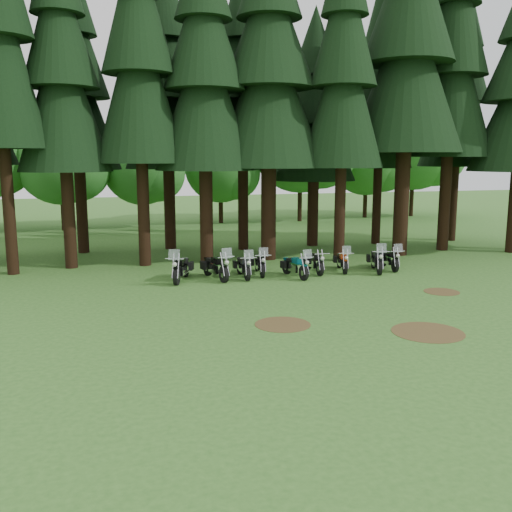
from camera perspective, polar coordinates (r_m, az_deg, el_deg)
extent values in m
plane|color=#326622|center=(21.21, 8.66, -4.65)|extent=(120.00, 120.00, 0.00)
cylinder|color=black|center=(27.92, -23.54, 5.17)|extent=(0.52, 0.52, 6.77)
cylinder|color=black|center=(28.59, -18.23, 4.33)|extent=(0.58, 0.58, 5.53)
cone|color=black|center=(28.61, -18.82, 14.94)|extent=(4.32, 4.32, 6.91)
cone|color=black|center=(29.11, -19.20, 21.34)|extent=(3.46, 3.46, 5.83)
cylinder|color=black|center=(28.33, -11.20, 5.06)|extent=(0.58, 0.58, 5.99)
cone|color=black|center=(28.45, -11.60, 16.65)|extent=(4.32, 4.32, 7.49)
cone|color=black|center=(29.09, -11.86, 23.57)|extent=(3.45, 3.45, 6.32)
cylinder|color=black|center=(28.67, -5.00, 4.84)|extent=(0.66, 0.66, 5.57)
cone|color=black|center=(28.70, -5.17, 15.51)|extent=(4.95, 4.95, 6.96)
cone|color=black|center=(29.21, -5.27, 21.93)|extent=(3.96, 3.96, 5.87)
cylinder|color=black|center=(29.50, 1.26, 5.14)|extent=(0.77, 0.77, 5.70)
cone|color=black|center=(29.56, 1.30, 15.75)|extent=(5.81, 5.81, 7.12)
cone|color=black|center=(30.09, 1.33, 22.13)|extent=(4.65, 4.65, 6.01)
cylinder|color=black|center=(29.37, 8.40, 5.03)|extent=(0.55, 0.55, 5.71)
cone|color=black|center=(29.43, 8.68, 15.70)|extent=(4.15, 4.15, 7.14)
cone|color=black|center=(29.97, 8.86, 22.12)|extent=(3.32, 3.32, 6.03)
cylinder|color=black|center=(31.80, 14.37, 6.01)|extent=(0.80, 0.80, 6.62)
cone|color=black|center=(32.04, 14.88, 17.39)|extent=(5.98, 5.98, 8.27)
cylinder|color=black|center=(34.26, 18.38, 5.85)|extent=(0.64, 0.64, 6.35)
cone|color=black|center=(34.42, 18.95, 15.99)|extent=(4.79, 4.79, 7.93)
cone|color=black|center=(35.05, 19.32, 22.08)|extent=(3.84, 3.84, 6.70)
cylinder|color=black|center=(33.08, -17.06, 5.08)|extent=(0.60, 0.60, 5.53)
cone|color=black|center=(33.10, -17.54, 14.24)|extent=(4.52, 4.52, 6.91)
cone|color=black|center=(33.54, -17.84, 19.80)|extent=(3.62, 3.62, 5.83)
cylinder|color=black|center=(33.41, -8.64, 5.46)|extent=(0.65, 0.65, 5.55)
cone|color=black|center=(33.43, -8.88, 14.60)|extent=(4.85, 4.85, 6.94)
cone|color=black|center=(33.87, -9.04, 20.13)|extent=(3.88, 3.88, 5.86)
cylinder|color=black|center=(32.74, -1.30, 5.46)|extent=(0.58, 0.58, 5.52)
cone|color=black|center=(32.76, -1.33, 14.72)|extent=(4.35, 4.35, 6.90)
cone|color=black|center=(33.20, -1.36, 20.33)|extent=(3.48, 3.48, 5.83)
cylinder|color=black|center=(34.44, 5.71, 4.94)|extent=(0.66, 0.66, 4.70)
cone|color=black|center=(34.35, 5.84, 12.44)|extent=(4.94, 4.94, 5.87)
cone|color=black|center=(34.59, 5.92, 17.03)|extent=(3.95, 3.95, 4.96)
cone|color=black|center=(34.93, 5.99, 20.62)|extent=(2.77, 2.77, 3.91)
cylinder|color=black|center=(35.75, 12.01, 5.65)|extent=(0.53, 0.53, 5.56)
cone|color=black|center=(35.77, 12.32, 14.20)|extent=(3.94, 3.94, 6.95)
cone|color=black|center=(36.18, 12.52, 19.38)|extent=(3.15, 3.15, 5.87)
cone|color=black|center=(36.71, 12.69, 23.40)|extent=(2.21, 2.21, 4.64)
cylinder|color=black|center=(38.45, 19.08, 5.67)|extent=(0.61, 0.61, 5.65)
cone|color=black|center=(38.48, 19.54, 13.73)|extent=(4.59, 4.59, 7.06)
cone|color=black|center=(38.88, 19.84, 18.63)|extent=(3.67, 3.67, 5.96)
cone|color=black|center=(39.40, 20.08, 22.43)|extent=(2.57, 2.57, 4.71)
cylinder|color=black|center=(43.83, -18.70, 4.27)|extent=(0.36, 0.36, 2.80)
sphere|color=#266C23|center=(43.66, -18.97, 9.15)|extent=(6.53, 6.53, 6.53)
sphere|color=#266C23|center=(42.88, -17.46, 8.35)|extent=(4.67, 4.67, 4.67)
cylinder|color=black|center=(44.28, -11.21, 4.49)|extent=(0.36, 0.36, 2.55)
sphere|color=#266C23|center=(44.10, -11.36, 8.89)|extent=(5.95, 5.95, 5.95)
sphere|color=#266C23|center=(43.54, -9.91, 8.15)|extent=(4.25, 4.25, 4.25)
cylinder|color=black|center=(46.40, -3.54, 4.85)|extent=(0.36, 0.36, 2.47)
sphere|color=#266C23|center=(46.23, -3.58, 8.92)|extent=(5.76, 5.76, 5.76)
sphere|color=#266C23|center=(45.82, -2.18, 8.20)|extent=(4.12, 4.12, 4.12)
cylinder|color=black|center=(47.71, 4.40, 5.61)|extent=(0.36, 0.36, 3.52)
sphere|color=#266C23|center=(47.59, 4.48, 11.25)|extent=(8.21, 8.21, 8.21)
sphere|color=#266C23|center=(47.22, 6.49, 10.24)|extent=(5.87, 5.87, 5.87)
cylinder|color=black|center=(51.53, 10.86, 5.45)|extent=(0.36, 0.36, 2.94)
sphere|color=#266C23|center=(51.38, 11.00, 9.81)|extent=(6.86, 6.86, 6.86)
sphere|color=#266C23|center=(51.24, 12.56, 8.99)|extent=(4.90, 4.90, 4.90)
cylinder|color=black|center=(53.59, 15.30, 5.75)|extent=(0.36, 0.36, 3.52)
sphere|color=#266C23|center=(53.48, 15.53, 10.76)|extent=(8.20, 8.20, 8.20)
sphere|color=#266C23|center=(53.43, 17.33, 9.80)|extent=(5.86, 5.86, 5.86)
cylinder|color=#4C3D1E|center=(18.34, 2.68, -6.84)|extent=(1.80, 1.80, 0.01)
cylinder|color=#4C3D1E|center=(23.81, 18.07, -3.42)|extent=(1.40, 1.40, 0.01)
cylinder|color=#4C3D1E|center=(18.31, 16.80, -7.30)|extent=(2.20, 2.20, 0.01)
cylinder|color=black|center=(23.98, -7.94, -2.05)|extent=(0.42, 0.73, 0.73)
cylinder|color=black|center=(25.61, -7.03, -1.26)|extent=(0.42, 0.73, 0.73)
cube|color=silver|center=(24.83, -7.45, -1.39)|extent=(0.58, 0.83, 0.38)
cube|color=black|center=(24.51, -7.61, -0.60)|extent=(0.53, 0.69, 0.27)
cube|color=black|center=(25.01, -7.33, -0.49)|extent=(0.53, 0.69, 0.13)
cube|color=silver|center=(23.48, -8.19, 0.14)|extent=(0.48, 0.30, 0.44)
cylinder|color=black|center=(24.27, -3.24, -1.84)|extent=(0.31, 0.73, 0.72)
cylinder|color=black|center=(25.76, -4.85, -1.17)|extent=(0.31, 0.73, 0.72)
cube|color=silver|center=(25.04, -4.12, -1.26)|extent=(0.46, 0.81, 0.37)
cube|color=black|center=(24.75, -3.89, -0.47)|extent=(0.45, 0.65, 0.26)
cube|color=black|center=(25.20, -4.37, -0.39)|extent=(0.45, 0.65, 0.13)
cube|color=silver|center=(23.80, -2.92, 0.29)|extent=(0.47, 0.23, 0.43)
cylinder|color=black|center=(24.57, -0.87, -1.75)|extent=(0.16, 0.66, 0.66)
cylinder|color=black|center=(26.04, -1.64, -1.09)|extent=(0.16, 0.66, 0.66)
cube|color=silver|center=(25.34, -1.30, -1.19)|extent=(0.30, 0.70, 0.34)
cube|color=black|center=(25.05, -1.18, -0.49)|extent=(0.32, 0.56, 0.24)
cube|color=black|center=(25.50, -1.41, -0.40)|extent=(0.32, 0.56, 0.12)
cube|color=silver|center=(24.12, -0.72, 0.16)|extent=(0.42, 0.14, 0.39)
cylinder|color=black|center=(25.21, 0.64, -1.46)|extent=(0.22, 0.67, 0.65)
cylinder|color=black|center=(26.70, 0.11, -0.82)|extent=(0.22, 0.67, 0.65)
cube|color=silver|center=(25.98, 0.35, -0.91)|extent=(0.36, 0.72, 0.34)
cube|color=black|center=(25.70, 0.43, -0.23)|extent=(0.36, 0.58, 0.24)
cube|color=black|center=(26.15, 0.27, -0.14)|extent=(0.36, 0.58, 0.12)
cube|color=silver|center=(24.76, 0.76, 0.41)|extent=(0.43, 0.18, 0.39)
cylinder|color=black|center=(24.75, 4.79, -1.71)|extent=(0.25, 0.67, 0.65)
cylinder|color=black|center=(26.05, 3.09, -1.10)|extent=(0.25, 0.67, 0.65)
cube|color=silver|center=(25.42, 3.87, -1.18)|extent=(0.39, 0.73, 0.34)
cube|color=#085162|center=(25.16, 4.13, -0.48)|extent=(0.38, 0.59, 0.24)
cube|color=black|center=(25.56, 3.62, -0.40)|extent=(0.38, 0.59, 0.12)
cube|color=silver|center=(24.34, 5.18, 0.19)|extent=(0.43, 0.19, 0.39)
cylinder|color=black|center=(25.77, 6.41, -1.27)|extent=(0.15, 0.66, 0.65)
cylinder|color=black|center=(27.18, 5.23, -0.67)|extent=(0.15, 0.66, 0.65)
cube|color=silver|center=(26.50, 5.77, -0.75)|extent=(0.29, 0.70, 0.34)
cube|color=black|center=(26.23, 5.96, -0.07)|extent=(0.31, 0.55, 0.24)
cube|color=black|center=(26.65, 5.61, 0.00)|extent=(0.31, 0.55, 0.12)
cylinder|color=black|center=(26.30, 8.89, -1.13)|extent=(0.28, 0.64, 0.63)
cylinder|color=black|center=(27.72, 8.33, -0.55)|extent=(0.28, 0.64, 0.63)
cube|color=silver|center=(27.04, 8.59, -0.64)|extent=(0.42, 0.71, 0.32)
cube|color=#9F3212|center=(26.77, 8.70, 0.00)|extent=(0.41, 0.58, 0.23)
cube|color=black|center=(27.20, 8.53, 0.08)|extent=(0.41, 0.58, 0.11)
cube|color=silver|center=(25.88, 9.06, 0.59)|extent=(0.42, 0.21, 0.38)
cylinder|color=black|center=(26.38, 12.25, -1.12)|extent=(0.36, 0.71, 0.70)
cylinder|color=black|center=(27.97, 11.67, -0.49)|extent=(0.36, 0.71, 0.70)
cube|color=silver|center=(27.21, 11.94, -0.58)|extent=(0.51, 0.79, 0.36)
cube|color=black|center=(26.91, 12.05, 0.12)|extent=(0.48, 0.65, 0.25)
cube|color=black|center=(27.39, 11.88, 0.21)|extent=(0.48, 0.65, 0.13)
cube|color=silver|center=(25.92, 12.44, 0.78)|extent=(0.46, 0.26, 0.42)
cylinder|color=black|center=(27.21, 13.74, -0.91)|extent=(0.22, 0.65, 0.64)
cylinder|color=black|center=(28.58, 12.60, -0.36)|extent=(0.22, 0.65, 0.64)
cube|color=silver|center=(27.92, 13.13, -0.44)|extent=(0.36, 0.71, 0.33)
cube|color=black|center=(27.66, 13.32, 0.19)|extent=(0.36, 0.57, 0.23)
cube|color=black|center=(28.07, 12.98, 0.27)|extent=(0.36, 0.57, 0.12)
cube|color=silver|center=(26.80, 14.05, 0.78)|extent=(0.42, 0.17, 0.38)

